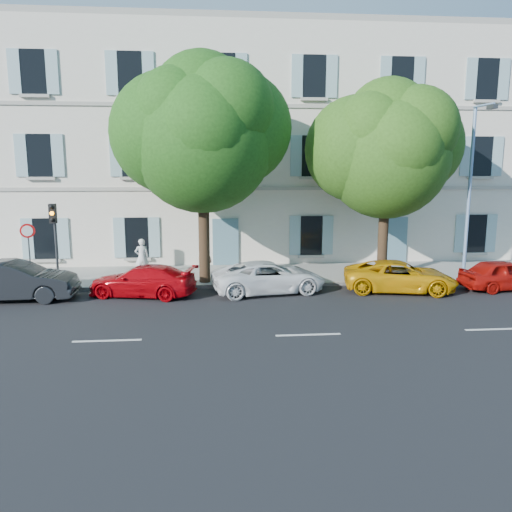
{
  "coord_description": "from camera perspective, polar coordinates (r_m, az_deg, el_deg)",
  "views": [
    {
      "loc": [
        -2.87,
        -18.34,
        5.02
      ],
      "look_at": [
        -1.06,
        2.0,
        1.4
      ],
      "focal_mm": 35.0,
      "sensor_mm": 36.0,
      "label": 1
    }
  ],
  "objects": [
    {
      "name": "kerb",
      "position": [
        21.39,
        2.78,
        -3.31
      ],
      "size": [
        36.0,
        0.16,
        0.16
      ],
      "primitive_type": "cube",
      "color": "#9E998E",
      "rests_on": "ground"
    },
    {
      "name": "car_yellow_supercar",
      "position": [
        21.31,
        16.12,
        -2.24
      ],
      "size": [
        4.87,
        2.97,
        1.26
      ],
      "primitive_type": "imported",
      "rotation": [
        0.0,
        0.0,
        1.37
      ],
      "color": "orange",
      "rests_on": "ground"
    },
    {
      "name": "car_red_coupe",
      "position": [
        20.24,
        -12.86,
        -2.77
      ],
      "size": [
        4.53,
        2.7,
        1.23
      ],
      "primitive_type": "imported",
      "rotation": [
        0.0,
        0.0,
        4.47
      ],
      "color": "#B0050C",
      "rests_on": "ground"
    },
    {
      "name": "street_lamp",
      "position": [
        23.67,
        23.43,
        7.66
      ],
      "size": [
        0.28,
        1.59,
        7.45
      ],
      "color": "#7293BF",
      "rests_on": "sidewalk"
    },
    {
      "name": "traffic_light",
      "position": [
        22.18,
        -22.09,
        3.12
      ],
      "size": [
        0.29,
        0.39,
        3.42
      ],
      "color": "#383A3D",
      "rests_on": "sidewalk"
    },
    {
      "name": "building",
      "position": [
        28.7,
        0.68,
        12.01
      ],
      "size": [
        28.0,
        7.0,
        12.0
      ],
      "primitive_type": "cube",
      "color": "beige",
      "rests_on": "ground"
    },
    {
      "name": "ground",
      "position": [
        19.23,
        3.7,
        -5.1
      ],
      "size": [
        90.0,
        90.0,
        0.0
      ],
      "primitive_type": "plane",
      "color": "black"
    },
    {
      "name": "car_white_coupe",
      "position": [
        20.28,
        1.48,
        -2.42
      ],
      "size": [
        4.91,
        2.87,
        1.28
      ],
      "primitive_type": "imported",
      "rotation": [
        0.0,
        0.0,
        1.74
      ],
      "color": "white",
      "rests_on": "ground"
    },
    {
      "name": "pedestrian_b",
      "position": [
        22.25,
        -5.87,
        -0.59
      ],
      "size": [
        0.96,
        0.94,
        1.56
      ],
      "primitive_type": "imported",
      "rotation": [
        0.0,
        0.0,
        2.44
      ],
      "color": "tan",
      "rests_on": "sidewalk"
    },
    {
      "name": "car_dark_sedan",
      "position": [
        21.16,
        -25.92,
        -2.59
      ],
      "size": [
        4.63,
        1.67,
        1.52
      ],
      "primitive_type": "imported",
      "rotation": [
        0.0,
        0.0,
        1.58
      ],
      "color": "black",
      "rests_on": "ground"
    },
    {
      "name": "car_red_hatchback",
      "position": [
        23.19,
        26.58,
        -1.92
      ],
      "size": [
        3.86,
        1.85,
        1.27
      ],
      "primitive_type": "imported",
      "rotation": [
        0.0,
        0.0,
        1.66
      ],
      "color": "#A8100A",
      "rests_on": "ground"
    },
    {
      "name": "sidewalk",
      "position": [
        23.49,
        2.06,
        -2.1
      ],
      "size": [
        36.0,
        4.5,
        0.15
      ],
      "primitive_type": "cube",
      "color": "#A09E96",
      "rests_on": "ground"
    },
    {
      "name": "road_sign",
      "position": [
        22.8,
        -24.58,
        1.58
      ],
      "size": [
        0.59,
        0.18,
        2.59
      ],
      "color": "#383A3D",
      "rests_on": "sidewalk"
    },
    {
      "name": "tree_left",
      "position": [
        21.21,
        -6.15,
        12.94
      ],
      "size": [
        5.97,
        5.97,
        9.26
      ],
      "color": "#3A2819",
      "rests_on": "sidewalk"
    },
    {
      "name": "tree_right",
      "position": [
        22.69,
        14.7,
        10.95
      ],
      "size": [
        5.42,
        5.42,
        8.35
      ],
      "color": "#3A2819",
      "rests_on": "sidewalk"
    },
    {
      "name": "pedestrian_a",
      "position": [
        23.28,
        -12.91,
        -0.14
      ],
      "size": [
        0.69,
        0.52,
        1.7
      ],
      "primitive_type": "imported",
      "rotation": [
        0.0,
        0.0,
        3.34
      ],
      "color": "silver",
      "rests_on": "sidewalk"
    }
  ]
}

